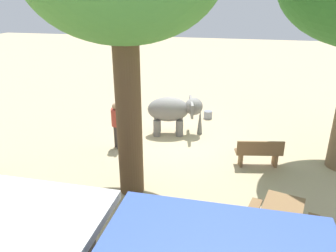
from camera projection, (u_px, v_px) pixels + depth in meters
ground_plane at (180, 139)px, 12.01m from camera, size 60.00×60.00×0.00m
elephant at (174, 111)px, 12.11m from camera, size 2.09×1.41×1.44m
person_handler at (116, 122)px, 10.95m from camera, size 0.40×0.37×1.62m
wooden_bench at (259, 152)px, 9.93m from camera, size 1.45×0.66×0.88m
picnic_table_far at (280, 220)px, 6.77m from camera, size 1.81×1.82×0.78m
feed_bucket at (208, 115)px, 13.94m from camera, size 0.36×0.36×0.32m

